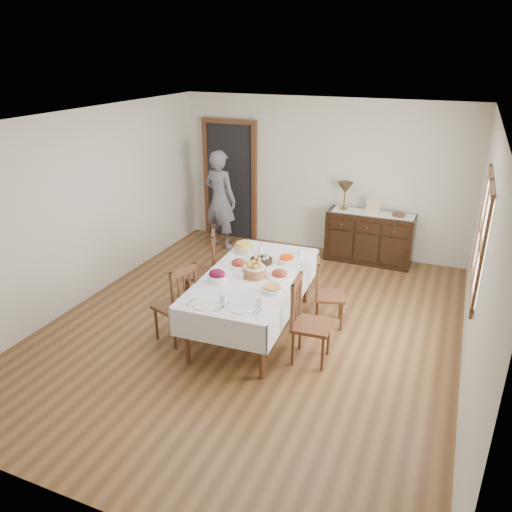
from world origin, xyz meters
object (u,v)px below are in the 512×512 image
at_px(chair_left_near, 178,303).
at_px(person, 220,197).
at_px(dining_table, 253,281).
at_px(chair_left_far, 204,269).
at_px(chair_right_near, 307,320).
at_px(sideboard, 369,237).
at_px(chair_right_far, 326,292).
at_px(table_lamp, 345,189).

distance_m(chair_left_near, person, 3.18).
height_order(dining_table, chair_left_far, chair_left_far).
distance_m(chair_left_near, chair_right_near, 1.56).
xyz_separation_m(chair_right_near, sideboard, (0.10, 3.14, -0.08)).
bearing_deg(chair_left_far, chair_right_far, 67.71).
relative_size(sideboard, table_lamp, 3.06).
distance_m(chair_left_near, table_lamp, 3.64).
height_order(chair_right_far, table_lamp, table_lamp).
bearing_deg(chair_left_near, sideboard, 170.99).
xyz_separation_m(chair_left_far, chair_right_near, (1.70, -0.74, -0.03)).
bearing_deg(sideboard, dining_table, -108.41).
xyz_separation_m(chair_left_far, sideboard, (1.80, 2.40, -0.11)).
bearing_deg(sideboard, chair_right_far, -92.79).
bearing_deg(dining_table, sideboard, 68.85).
bearing_deg(chair_right_near, dining_table, 61.46).
height_order(chair_left_near, sideboard, chair_left_near).
bearing_deg(person, chair_right_near, 144.16).
height_order(chair_left_far, sideboard, chair_left_far).
bearing_deg(chair_left_far, dining_table, 41.40).
height_order(chair_left_near, chair_right_near, same).
distance_m(chair_right_near, chair_right_far, 0.86).
relative_size(sideboard, person, 0.76).
bearing_deg(chair_right_near, sideboard, -5.80).
height_order(chair_right_near, sideboard, chair_right_near).
bearing_deg(chair_left_far, chair_left_near, -17.20).
bearing_deg(dining_table, chair_right_near, -27.30).
distance_m(chair_right_near, person, 3.77).
bearing_deg(dining_table, table_lamp, 77.98).
xyz_separation_m(chair_left_far, person, (-0.77, 2.07, 0.39)).
distance_m(sideboard, person, 2.64).
distance_m(dining_table, chair_left_far, 0.96).
distance_m(chair_left_far, sideboard, 3.00).
relative_size(chair_left_far, chair_right_near, 1.06).
height_order(chair_right_far, sideboard, chair_right_far).
bearing_deg(chair_left_near, person, -145.76).
bearing_deg(chair_left_far, person, 174.09).
height_order(chair_left_near, chair_left_far, chair_left_far).
xyz_separation_m(chair_left_near, sideboard, (1.65, 3.34, -0.08)).
xyz_separation_m(chair_left_near, chair_left_far, (-0.15, 0.95, 0.03)).
height_order(chair_left_near, chair_right_far, chair_left_near).
relative_size(chair_left_far, table_lamp, 2.30).
xyz_separation_m(chair_right_near, table_lamp, (-0.37, 3.16, 0.69)).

